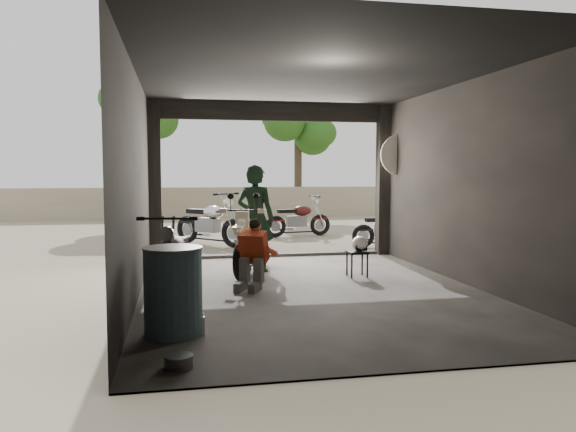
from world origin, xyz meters
name	(u,v)px	position (x,y,z in m)	size (l,w,h in m)	color
ground	(311,292)	(0.00, 0.00, 0.00)	(80.00, 80.00, 0.00)	#7A6D56
garage	(303,204)	(0.00, 0.55, 1.28)	(7.00, 7.13, 3.20)	#2D2B28
boundary_wall	(228,202)	(0.00, 14.00, 0.60)	(18.00, 0.30, 1.20)	gray
tree_left	(146,109)	(-3.00, 12.50, 3.99)	(2.20, 2.20, 5.60)	#382B1E
tree_right	(298,128)	(2.80, 14.00, 3.56)	(2.20, 2.20, 5.00)	#382B1E
main_bike	(251,240)	(-0.69, 1.66, 0.60)	(0.74, 1.79, 1.19)	#F1EBCB
left_bike	(174,256)	(-2.00, -0.04, 0.60)	(0.73, 1.78, 1.20)	black
outside_bike_a	(209,219)	(-1.20, 5.69, 0.65)	(0.79, 1.92, 1.30)	black
outside_bike_b	(298,216)	(1.33, 7.11, 0.57)	(0.69, 1.67, 1.13)	#471311
outside_bike_c	(388,225)	(2.95, 4.53, 0.52)	(0.64, 1.55, 1.05)	black
rider	(255,219)	(-0.59, 1.83, 0.96)	(0.70, 0.46, 1.91)	black
mechanic	(252,256)	(-0.86, 0.29, 0.52)	(0.53, 0.71, 1.03)	#B93B18
stool	(357,255)	(1.02, 0.94, 0.38)	(0.33, 0.33, 0.46)	black
helmet	(360,244)	(1.06, 0.93, 0.58)	(0.27, 0.28, 0.26)	white
oil_drum	(173,292)	(-2.00, -1.93, 0.48)	(0.63, 0.63, 0.97)	#3F5F6A
sign_post	(400,174)	(2.58, 2.93, 1.75)	(0.86, 0.08, 2.57)	black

